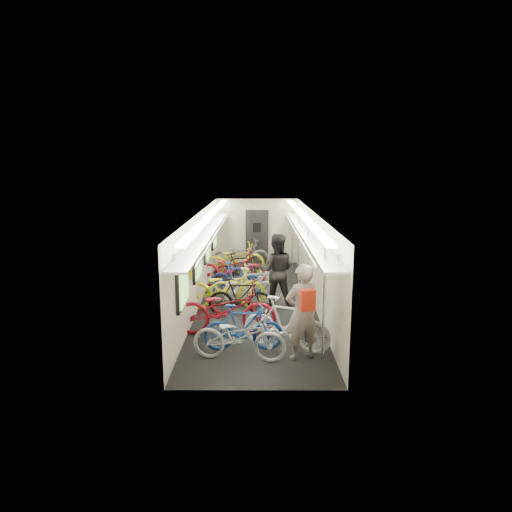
{
  "coord_description": "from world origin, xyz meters",
  "views": [
    {
      "loc": [
        0.03,
        -11.86,
        3.6
      ],
      "look_at": [
        -0.02,
        0.47,
        1.15
      ],
      "focal_mm": 32.0,
      "sensor_mm": 36.0,
      "label": 1
    }
  ],
  "objects_px": {
    "bicycle_1": "(243,327)",
    "passenger_mid": "(276,271)",
    "passenger_near": "(302,312)",
    "backpack": "(308,300)",
    "bicycle_0": "(239,336)"
  },
  "relations": [
    {
      "from": "passenger_near",
      "to": "passenger_mid",
      "type": "relative_size",
      "value": 0.96
    },
    {
      "from": "bicycle_1",
      "to": "passenger_near",
      "type": "height_order",
      "value": "passenger_near"
    },
    {
      "from": "bicycle_1",
      "to": "passenger_mid",
      "type": "distance_m",
      "value": 2.99
    },
    {
      "from": "bicycle_0",
      "to": "passenger_near",
      "type": "xyz_separation_m",
      "value": [
        1.17,
        0.05,
        0.46
      ]
    },
    {
      "from": "bicycle_0",
      "to": "passenger_mid",
      "type": "relative_size",
      "value": 0.93
    },
    {
      "from": "bicycle_0",
      "to": "bicycle_1",
      "type": "bearing_deg",
      "value": 1.56
    },
    {
      "from": "bicycle_1",
      "to": "passenger_mid",
      "type": "bearing_deg",
      "value": -17.34
    },
    {
      "from": "bicycle_1",
      "to": "backpack",
      "type": "distance_m",
      "value": 1.63
    },
    {
      "from": "passenger_near",
      "to": "backpack",
      "type": "height_order",
      "value": "passenger_near"
    },
    {
      "from": "bicycle_0",
      "to": "backpack",
      "type": "distance_m",
      "value": 1.51
    },
    {
      "from": "backpack",
      "to": "bicycle_1",
      "type": "bearing_deg",
      "value": 132.96
    },
    {
      "from": "passenger_mid",
      "to": "bicycle_0",
      "type": "bearing_deg",
      "value": 81.43
    },
    {
      "from": "bicycle_0",
      "to": "bicycle_1",
      "type": "height_order",
      "value": "bicycle_1"
    },
    {
      "from": "passenger_near",
      "to": "backpack",
      "type": "xyz_separation_m",
      "value": [
        0.05,
        -0.41,
        0.36
      ]
    },
    {
      "from": "bicycle_0",
      "to": "backpack",
      "type": "relative_size",
      "value": 4.66
    }
  ]
}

